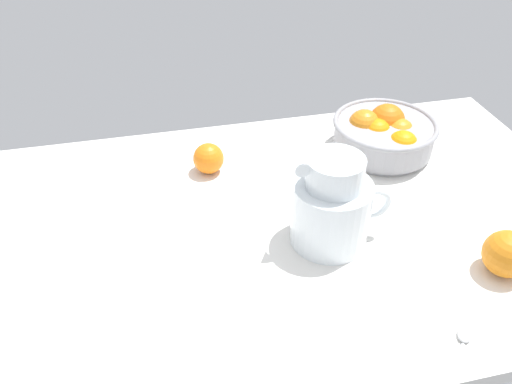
% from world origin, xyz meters
% --- Properties ---
extents(ground_plane, '(1.48, 0.82, 0.03)m').
position_xyz_m(ground_plane, '(0.00, 0.00, -0.01)').
color(ground_plane, white).
extents(fruit_bowl, '(0.25, 0.25, 0.11)m').
position_xyz_m(fruit_bowl, '(0.37, 0.20, 0.05)').
color(fruit_bowl, '#99999E').
rests_on(fruit_bowl, ground_plane).
extents(juice_pitcher, '(0.20, 0.15, 0.19)m').
position_xyz_m(juice_pitcher, '(0.14, -0.07, 0.07)').
color(juice_pitcher, white).
rests_on(juice_pitcher, ground_plane).
extents(loose_orange_0, '(0.09, 0.09, 0.09)m').
position_xyz_m(loose_orange_0, '(0.42, -0.22, 0.04)').
color(loose_orange_0, orange).
rests_on(loose_orange_0, ground_plane).
extents(loose_orange_1, '(0.07, 0.07, 0.07)m').
position_xyz_m(loose_orange_1, '(-0.05, 0.21, 0.04)').
color(loose_orange_1, orange).
rests_on(loose_orange_1, ground_plane).
extents(spoon, '(0.09, 0.12, 0.01)m').
position_xyz_m(spoon, '(0.26, -0.36, 0.00)').
color(spoon, silver).
rests_on(spoon, ground_plane).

